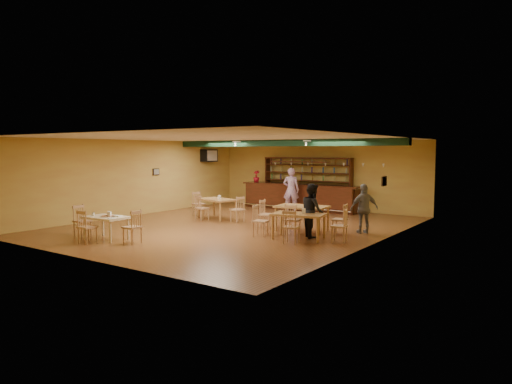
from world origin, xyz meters
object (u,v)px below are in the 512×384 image
Objects in this scene: dining_table_a at (217,209)px; near_table at (106,228)px; bar_counter at (300,197)px; dining_table_b at (302,218)px; patron_right_a at (312,210)px; patron_bar at (291,190)px; dining_table_d at (299,226)px.

near_table is at bearing -76.19° from dining_table_a.
bar_counter is 5.45m from dining_table_b.
patron_right_a reaches higher than bar_counter.
near_table is 0.68× the size of patron_bar.
dining_table_d reaches higher than near_table.
dining_table_b is at bearing 103.11° from dining_table_d.
dining_table_b reaches higher than dining_table_a.
dining_table_a is 0.81× the size of patron_bar.
bar_counter is 6.87m from dining_table_d.
dining_table_a is 0.94× the size of patron_right_a.
dining_table_b is at bearing 103.60° from patron_bar.
dining_table_a reaches higher than dining_table_d.
dining_table_a is at bearing 46.92° from patron_bar.
dining_table_d is (4.63, -1.87, -0.00)m from dining_table_a.
dining_table_a is at bearing -107.17° from bar_counter.
dining_table_d is 0.80× the size of patron_bar.
dining_table_b is 6.02m from near_table.
dining_table_a is at bearing 164.82° from dining_table_b.
dining_table_b is 4.76m from patron_bar.
near_table is at bearing -156.66° from dining_table_d.
dining_table_b is at bearing -59.69° from bar_counter.
bar_counter is at bearing 85.79° from dining_table_a.
near_table is at bearing -97.36° from bar_counter.
dining_table_d is at bearing -9.03° from dining_table_a.
bar_counter is 3.40× the size of dining_table_b.
patron_bar reaches higher than dining_table_d.
patron_bar is 1.16× the size of patron_right_a.
bar_counter is 2.96× the size of patron_bar.
dining_table_d is at bearing -71.44° from dining_table_b.
near_table is at bearing 60.33° from patron_bar.
patron_bar is (1.24, 8.43, 0.60)m from near_table.
dining_table_b is 1.29× the size of near_table.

